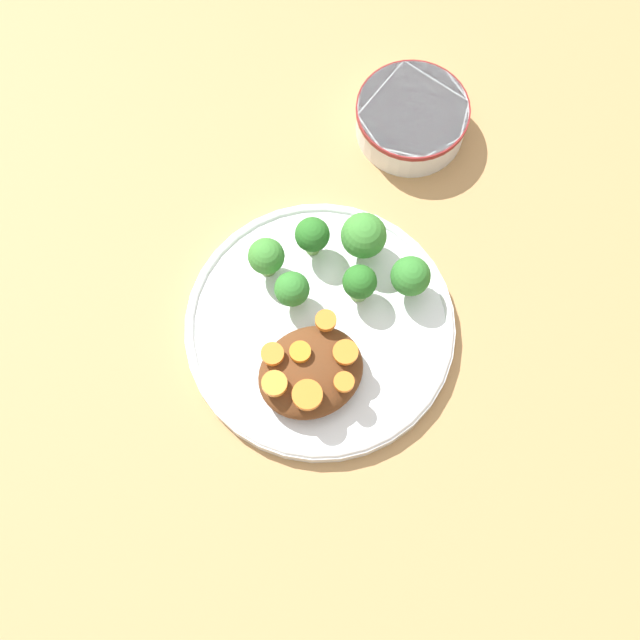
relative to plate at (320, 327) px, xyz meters
The scene contains 17 objects.
ground_plane 0.01m from the plate, ahead, with size 4.00×4.00×0.00m, color tan.
plate is the anchor object (origin of this frame).
dip_bowl 0.24m from the plate, 143.38° to the right, with size 0.12×0.12×0.04m.
stew_mound 0.06m from the plate, 50.29° to the left, with size 0.10×0.08×0.04m, color #5B3319.
broccoli_floret_0 0.10m from the plate, 148.47° to the right, with size 0.04×0.04×0.06m.
broccoli_floret_1 0.05m from the plate, 75.03° to the right, with size 0.03×0.03×0.05m.
broccoli_floret_2 0.09m from the plate, 115.19° to the right, with size 0.03×0.03×0.05m.
broccoli_floret_3 0.08m from the plate, 79.24° to the right, with size 0.03×0.03×0.05m.
broccoli_floret_4 0.06m from the plate, 169.73° to the right, with size 0.03×0.03×0.05m.
broccoli_floret_5 0.10m from the plate, behind, with size 0.04×0.04×0.05m.
carrot_slice_0 0.09m from the plate, 51.40° to the left, with size 0.03×0.03×0.01m, color orange.
carrot_slice_1 0.06m from the plate, 93.26° to the left, with size 0.02×0.02×0.01m, color orange.
carrot_slice_2 0.06m from the plate, 34.87° to the left, with size 0.02×0.02×0.01m, color orange.
carrot_slice_3 0.07m from the plate, 13.14° to the left, with size 0.02×0.02×0.01m, color orange.
carrot_slice_4 0.09m from the plate, 28.90° to the left, with size 0.02×0.02×0.01m, color orange.
carrot_slice_5 0.08m from the plate, 77.28° to the left, with size 0.02×0.02×0.01m, color orange.
carrot_slice_6 0.04m from the plate, 73.02° to the left, with size 0.02×0.02×0.01m, color orange.
Camera 1 is at (0.14, 0.24, 0.81)m, focal length 50.00 mm.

